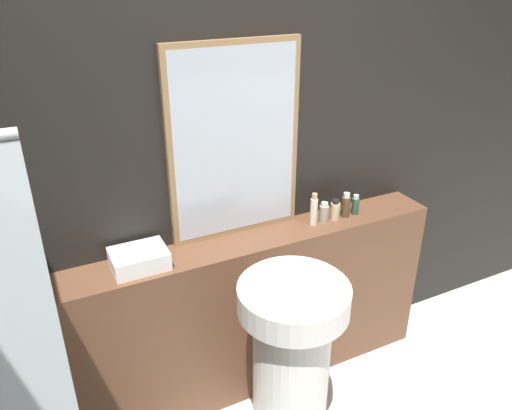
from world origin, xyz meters
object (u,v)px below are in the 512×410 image
object	(u,v)px
towel_stack	(139,259)
lotion_bottle	(335,210)
conditioner_bottle	(324,213)
body_wash_bottle	(346,206)
pedestal_sink	(291,364)
mirror	(235,144)
hand_soap_bottle	(355,205)
shampoo_bottle	(314,210)

from	to	relation	value
towel_stack	lotion_bottle	bearing A→B (deg)	0.00
conditioner_bottle	body_wash_bottle	world-z (taller)	body_wash_bottle
lotion_bottle	towel_stack	bearing A→B (deg)	180.00
body_wash_bottle	towel_stack	bearing A→B (deg)	180.00
pedestal_sink	mirror	world-z (taller)	mirror
conditioner_bottle	hand_soap_bottle	xyz separation A→B (m)	(0.19, -0.00, 0.00)
mirror	body_wash_bottle	distance (m)	0.69
pedestal_sink	towel_stack	bearing A→B (deg)	137.43
lotion_bottle	body_wash_bottle	size ratio (longest dim) A/B	0.81
pedestal_sink	conditioner_bottle	world-z (taller)	conditioner_bottle
mirror	lotion_bottle	size ratio (longest dim) A/B	8.47
towel_stack	shampoo_bottle	bearing A→B (deg)	0.00
pedestal_sink	mirror	size ratio (longest dim) A/B	1.04
shampoo_bottle	body_wash_bottle	world-z (taller)	shampoo_bottle
mirror	towel_stack	size ratio (longest dim) A/B	3.81
pedestal_sink	hand_soap_bottle	xyz separation A→B (m)	(0.63, 0.46, 0.42)
pedestal_sink	towel_stack	world-z (taller)	towel_stack
hand_soap_bottle	conditioner_bottle	bearing A→B (deg)	180.00
pedestal_sink	body_wash_bottle	bearing A→B (deg)	38.77
mirror	conditioner_bottle	world-z (taller)	mirror
towel_stack	hand_soap_bottle	distance (m)	1.12
pedestal_sink	mirror	distance (m)	0.99
mirror	shampoo_bottle	xyz separation A→B (m)	(0.37, -0.10, -0.37)
body_wash_bottle	hand_soap_bottle	size ratio (longest dim) A/B	1.22
lotion_bottle	pedestal_sink	bearing A→B (deg)	-137.80
mirror	towel_stack	xyz separation A→B (m)	(-0.50, -0.10, -0.41)
conditioner_bottle	body_wash_bottle	xyz separation A→B (m)	(0.13, -0.00, 0.01)
mirror	body_wash_bottle	size ratio (longest dim) A/B	6.89
mirror	shampoo_bottle	size ratio (longest dim) A/B	5.39
shampoo_bottle	body_wash_bottle	size ratio (longest dim) A/B	1.28
mirror	pedestal_sink	bearing A→B (deg)	-90.29
lotion_bottle	body_wash_bottle	world-z (taller)	body_wash_bottle
conditioner_bottle	body_wash_bottle	distance (m)	0.13
towel_stack	lotion_bottle	distance (m)	1.00
mirror	shampoo_bottle	world-z (taller)	mirror
conditioner_bottle	pedestal_sink	bearing A→B (deg)	-133.76
towel_stack	conditioner_bottle	bearing A→B (deg)	0.00
mirror	hand_soap_bottle	bearing A→B (deg)	-8.90
pedestal_sink	lotion_bottle	world-z (taller)	lotion_bottle
towel_stack	shampoo_bottle	size ratio (longest dim) A/B	1.41
shampoo_bottle	body_wash_bottle	distance (m)	0.19
mirror	conditioner_bottle	xyz separation A→B (m)	(0.43, -0.10, -0.40)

